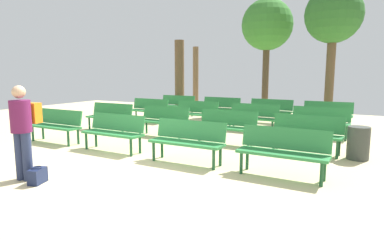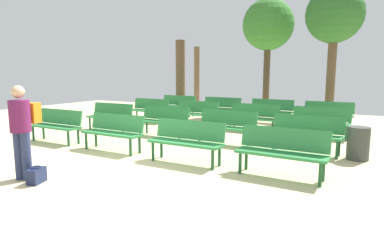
{
  "view_description": "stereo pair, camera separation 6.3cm",
  "coord_description": "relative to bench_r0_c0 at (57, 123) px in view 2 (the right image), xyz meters",
  "views": [
    {
      "loc": [
        4.34,
        -4.21,
        1.86
      ],
      "look_at": [
        0.0,
        3.68,
        0.55
      ],
      "focal_mm": 30.42,
      "sensor_mm": 36.0,
      "label": 1
    },
    {
      "loc": [
        4.39,
        -4.18,
        1.86
      ],
      "look_at": [
        0.0,
        3.68,
        0.55
      ],
      "focal_mm": 30.42,
      "sensor_mm": 36.0,
      "label": 2
    }
  ],
  "objects": [
    {
      "name": "visitor_with_backpack",
      "position": [
        2.13,
        -2.37,
        0.43
      ],
      "size": [
        0.4,
        0.57,
        1.65
      ],
      "rotation": [
        0.0,
        0.0,
        3.32
      ],
      "color": "navy",
      "rests_on": "ground_plane"
    },
    {
      "name": "bench_r3_c2",
      "position": [
        4.11,
        6.2,
        0.0
      ],
      "size": [
        1.61,
        0.52,
        0.87
      ],
      "rotation": [
        0.0,
        0.0,
        -0.03
      ],
      "color": "#2D8442",
      "rests_on": "ground_plane"
    },
    {
      "name": "bench_r1_c3",
      "position": [
        6.11,
        2.0,
        0.0
      ],
      "size": [
        1.61,
        0.53,
        0.87
      ],
      "rotation": [
        0.0,
        0.0,
        -0.03
      ],
      "color": "#2D8442",
      "rests_on": "ground_plane"
    },
    {
      "name": "handbag",
      "position": [
        2.51,
        -2.42,
        -0.37
      ],
      "size": [
        0.28,
        0.36,
        0.29
      ],
      "color": "#192347",
      "rests_on": "ground_plane"
    },
    {
      "name": "bench_r2_c0",
      "position": [
        -0.02,
        4.17,
        0.0
      ],
      "size": [
        1.62,
        0.53,
        0.87
      ],
      "rotation": [
        0.0,
        0.0,
        -0.03
      ],
      "color": "#2D8442",
      "rests_on": "ground_plane"
    },
    {
      "name": "bench_r0_c1",
      "position": [
        2.03,
        0.0,
        0.0
      ],
      "size": [
        1.6,
        0.49,
        0.87
      ],
      "rotation": [
        0.0,
        0.0,
        -0.01
      ],
      "color": "#2D8442",
      "rests_on": "ground_plane"
    },
    {
      "name": "bench_r3_c0",
      "position": [
        -0.02,
        6.25,
        0.0
      ],
      "size": [
        1.6,
        0.5,
        0.87
      ],
      "rotation": [
        0.0,
        0.0,
        0.01
      ],
      "color": "#2D8442",
      "rests_on": "ground_plane"
    },
    {
      "name": "bench_r0_c3",
      "position": [
        6.05,
        -0.03,
        0.0
      ],
      "size": [
        1.61,
        0.5,
        0.87
      ],
      "rotation": [
        0.0,
        0.0,
        -0.01
      ],
      "color": "#2D8442",
      "rests_on": "ground_plane"
    },
    {
      "name": "tree_3",
      "position": [
        3.22,
        8.46,
        3.36
      ],
      "size": [
        2.2,
        2.2,
        5.02
      ],
      "color": "#4C3A28",
      "rests_on": "ground_plane"
    },
    {
      "name": "bench_r3_c3",
      "position": [
        6.1,
        6.15,
        0.0
      ],
      "size": [
        1.6,
        0.49,
        0.87
      ],
      "rotation": [
        0.0,
        0.0,
        0.0
      ],
      "color": "#2D8442",
      "rests_on": "ground_plane"
    },
    {
      "name": "trash_bin",
      "position": [
        7.2,
        1.93,
        -0.15
      ],
      "size": [
        0.45,
        0.45,
        0.72
      ],
      "primitive_type": "cylinder",
      "color": "#383D38",
      "rests_on": "ground_plane"
    },
    {
      "name": "ground_plane",
      "position": [
        3.02,
        -1.6,
        -0.5
      ],
      "size": [
        24.0,
        24.0,
        0.0
      ],
      "primitive_type": "plane",
      "color": "beige"
    },
    {
      "name": "tree_2",
      "position": [
        -0.97,
        9.75,
        1.11
      ],
      "size": [
        0.3,
        0.3,
        3.23
      ],
      "color": "brown",
      "rests_on": "ground_plane"
    },
    {
      "name": "bench_r2_c1",
      "position": [
        2.03,
        4.15,
        0.0
      ],
      "size": [
        1.61,
        0.52,
        0.87
      ],
      "rotation": [
        0.0,
        0.0,
        -0.02
      ],
      "color": "#2D8442",
      "rests_on": "ground_plane"
    },
    {
      "name": "bench_r2_c2",
      "position": [
        4.12,
        4.12,
        0.0
      ],
      "size": [
        1.61,
        0.53,
        0.87
      ],
      "rotation": [
        0.0,
        0.0,
        -0.03
      ],
      "color": "#2D8442",
      "rests_on": "ground_plane"
    },
    {
      "name": "tree_0",
      "position": [
        -0.42,
        7.14,
        1.16
      ],
      "size": [
        0.43,
        0.43,
        3.33
      ],
      "color": "brown",
      "rests_on": "ground_plane"
    },
    {
      "name": "bench_r0_c2",
      "position": [
        4.09,
        -0.06,
        0.0
      ],
      "size": [
        1.6,
        0.49,
        0.87
      ],
      "rotation": [
        0.0,
        0.0,
        0.01
      ],
      "color": "#2D8442",
      "rests_on": "ground_plane"
    },
    {
      "name": "bench_r1_c0",
      "position": [
        -0.01,
        2.06,
        0.0
      ],
      "size": [
        1.6,
        0.49,
        0.87
      ],
      "rotation": [
        0.0,
        0.0,
        0.01
      ],
      "color": "#2D8442",
      "rests_on": "ground_plane"
    },
    {
      "name": "bench_r2_c3",
      "position": [
        6.13,
        4.12,
        0.0
      ],
      "size": [
        1.6,
        0.49,
        0.87
      ],
      "rotation": [
        0.0,
        0.0,
        0.0
      ],
      "color": "#2D8442",
      "rests_on": "ground_plane"
    },
    {
      "name": "bench_r1_c1",
      "position": [
        2.04,
        2.09,
        0.0
      ],
      "size": [
        1.61,
        0.53,
        0.87
      ],
      "rotation": [
        0.0,
        0.0,
        -0.03
      ],
      "color": "#2D8442",
      "rests_on": "ground_plane"
    },
    {
      "name": "bench_r3_c1",
      "position": [
        2.07,
        6.18,
        0.0
      ],
      "size": [
        1.61,
        0.53,
        0.87
      ],
      "rotation": [
        0.0,
        0.0,
        -0.03
      ],
      "color": "#2D8442",
      "rests_on": "ground_plane"
    },
    {
      "name": "bench_r0_c0",
      "position": [
        0.0,
        0.0,
        0.0
      ],
      "size": [
        1.6,
        0.48,
        0.87
      ],
      "rotation": [
        0.0,
        0.0,
        0.0
      ],
      "color": "#2D8442",
      "rests_on": "ground_plane"
    },
    {
      "name": "tree_1",
      "position": [
        5.96,
        7.56,
        3.38
      ],
      "size": [
        2.07,
        2.07,
        5.01
      ],
      "color": "brown",
      "rests_on": "ground_plane"
    },
    {
      "name": "bench_r1_c2",
      "position": [
        4.07,
        2.06,
        0.0
      ],
      "size": [
        1.61,
        0.53,
        0.87
      ],
      "rotation": [
        0.0,
        0.0,
        -0.03
      ],
      "color": "#2D8442",
      "rests_on": "ground_plane"
    }
  ]
}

